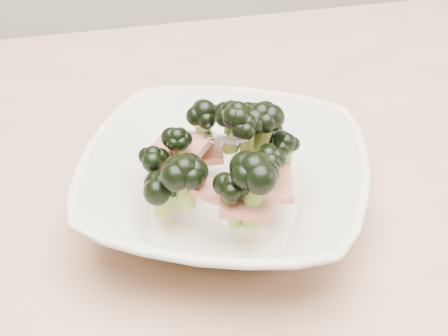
{
  "coord_description": "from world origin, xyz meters",
  "views": [
    {
      "loc": [
        -0.11,
        -0.44,
        1.13
      ],
      "look_at": [
        -0.01,
        -0.02,
        0.8
      ],
      "focal_mm": 50.0,
      "sensor_mm": 36.0,
      "label": 1
    }
  ],
  "objects": [
    {
      "name": "dining_table",
      "position": [
        0.0,
        0.0,
        0.65
      ],
      "size": [
        1.2,
        0.8,
        0.75
      ],
      "color": "tan",
      "rests_on": "ground"
    },
    {
      "name": "broccoli_dish",
      "position": [
        -0.01,
        -0.02,
        0.79
      ],
      "size": [
        0.33,
        0.33,
        0.11
      ],
      "color": "beige",
      "rests_on": "dining_table"
    }
  ]
}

